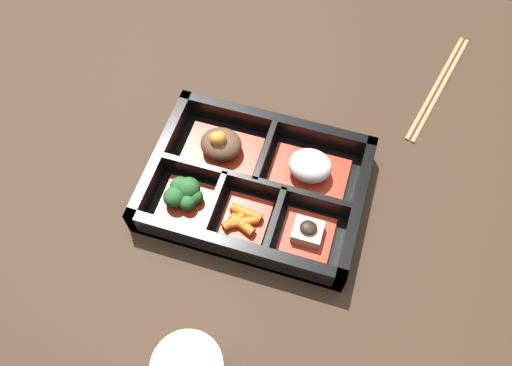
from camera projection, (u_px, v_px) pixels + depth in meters
The scene contains 9 objects.
ground_plane at pixel (256, 192), 0.69m from camera, with size 3.00×3.00×0.00m, color #382619.
bento_base at pixel (256, 190), 0.69m from camera, with size 0.29×0.21×0.01m.
bento_rim at pixel (255, 185), 0.67m from camera, with size 0.29×0.21×0.05m.
bowl_stew at pixel (221, 146), 0.70m from camera, with size 0.11×0.08×0.05m.
bowl_rice at pixel (310, 168), 0.68m from camera, with size 0.11×0.08×0.04m.
bowl_greens at pixel (184, 194), 0.66m from camera, with size 0.07×0.06×0.04m.
bowl_carrots at pixel (244, 219), 0.65m from camera, with size 0.06×0.06×0.02m.
bowl_tofu at pixel (307, 233), 0.64m from camera, with size 0.07×0.06×0.03m.
chopsticks at pixel (439, 86), 0.78m from camera, with size 0.07×0.23×0.01m.
Camera 1 is at (0.09, -0.31, 0.61)m, focal length 35.00 mm.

